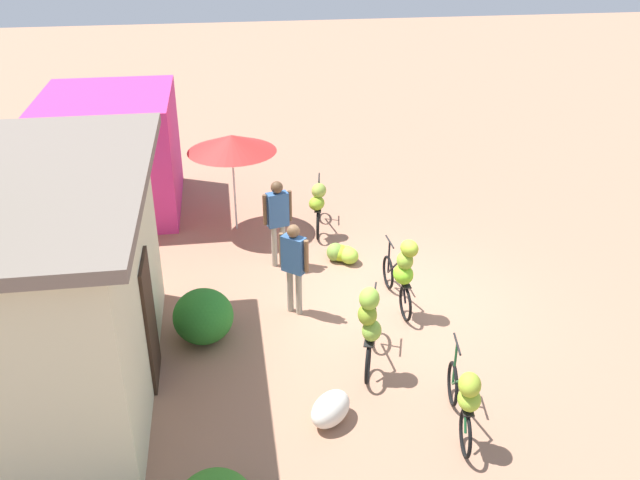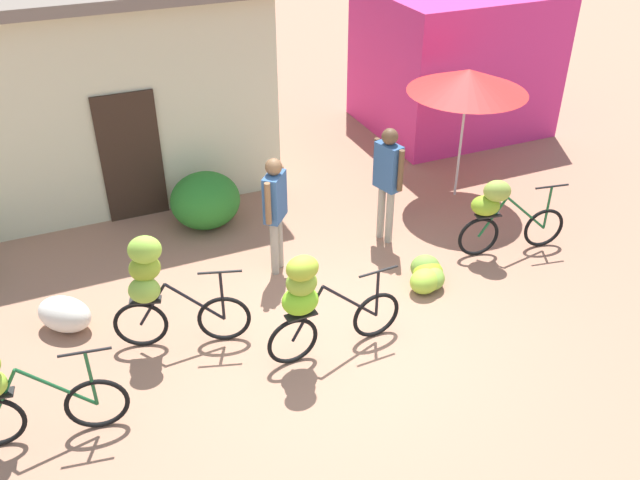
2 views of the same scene
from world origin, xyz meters
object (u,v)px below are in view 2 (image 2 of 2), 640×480
(market_umbrella, at_px, (468,81))
(person_bystander, at_px, (388,173))
(produce_sack, at_px, (65,314))
(shop_pink, at_px, (453,60))
(bicycle_near_pile, at_px, (157,285))
(building_low, at_px, (106,78))
(person_vendor, at_px, (275,204))
(bicycle_by_shop, at_px, (499,211))
(banana_pile_on_ground, at_px, (427,275))
(bicycle_leftmost, at_px, (11,391))
(bicycle_center_loaded, at_px, (312,298))

(market_umbrella, distance_m, person_bystander, 2.08)
(produce_sack, distance_m, person_bystander, 4.64)
(shop_pink, height_order, person_bystander, shop_pink)
(bicycle_near_pile, bearing_deg, produce_sack, 144.15)
(building_low, relative_size, person_vendor, 3.12)
(bicycle_near_pile, relative_size, bicycle_by_shop, 0.95)
(bicycle_by_shop, distance_m, produce_sack, 5.87)
(person_bystander, bearing_deg, banana_pile_on_ground, -91.23)
(bicycle_near_pile, relative_size, person_vendor, 0.92)
(bicycle_near_pile, bearing_deg, banana_pile_on_ground, -3.56)
(bicycle_leftmost, relative_size, bicycle_by_shop, 1.00)
(bicycle_center_loaded, bearing_deg, banana_pile_on_ground, 19.18)
(person_vendor, bearing_deg, bicycle_near_pile, -152.40)
(shop_pink, relative_size, bicycle_by_shop, 1.98)
(person_vendor, bearing_deg, produce_sack, -176.49)
(produce_sack, bearing_deg, bicycle_near_pile, -35.85)
(produce_sack, bearing_deg, shop_pink, 25.28)
(banana_pile_on_ground, relative_size, person_bystander, 0.41)
(bicycle_leftmost, bearing_deg, person_vendor, 28.51)
(building_low, height_order, bicycle_leftmost, building_low)
(building_low, relative_size, produce_sack, 7.51)
(bicycle_leftmost, height_order, person_bystander, person_bystander)
(bicycle_by_shop, height_order, produce_sack, bicycle_by_shop)
(bicycle_center_loaded, relative_size, person_bystander, 0.97)
(bicycle_near_pile, height_order, produce_sack, bicycle_near_pile)
(bicycle_near_pile, xyz_separation_m, banana_pile_on_ground, (3.48, -0.22, -0.70))
(bicycle_center_loaded, bearing_deg, building_low, 101.69)
(person_bystander, bearing_deg, market_umbrella, 23.70)
(bicycle_near_pile, height_order, bicycle_by_shop, bicycle_near_pile)
(building_low, bearing_deg, bicycle_center_loaded, -78.31)
(produce_sack, bearing_deg, bicycle_leftmost, -108.98)
(person_bystander, bearing_deg, bicycle_by_shop, -37.23)
(building_low, relative_size, bicycle_by_shop, 3.26)
(bicycle_near_pile, xyz_separation_m, person_bystander, (3.50, 1.04, 0.23))
(market_umbrella, relative_size, bicycle_leftmost, 1.31)
(bicycle_near_pile, bearing_deg, person_bystander, 16.53)
(person_bystander, bearing_deg, shop_pink, 46.19)
(bicycle_leftmost, height_order, person_vendor, person_vendor)
(shop_pink, bearing_deg, person_vendor, -144.85)
(bicycle_center_loaded, distance_m, produce_sack, 3.11)
(shop_pink, bearing_deg, building_low, 175.67)
(banana_pile_on_ground, bearing_deg, bicycle_by_shop, 13.03)
(building_low, xyz_separation_m, person_vendor, (1.46, -4.01, -0.64))
(building_low, bearing_deg, bicycle_by_shop, -47.47)
(market_umbrella, distance_m, bicycle_near_pile, 5.65)
(market_umbrella, distance_m, person_vendor, 3.69)
(market_umbrella, bearing_deg, shop_pink, 59.96)
(bicycle_center_loaded, relative_size, produce_sack, 2.43)
(building_low, xyz_separation_m, bicycle_by_shop, (4.45, -4.85, -0.98))
(bicycle_near_pile, height_order, person_vendor, person_vendor)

